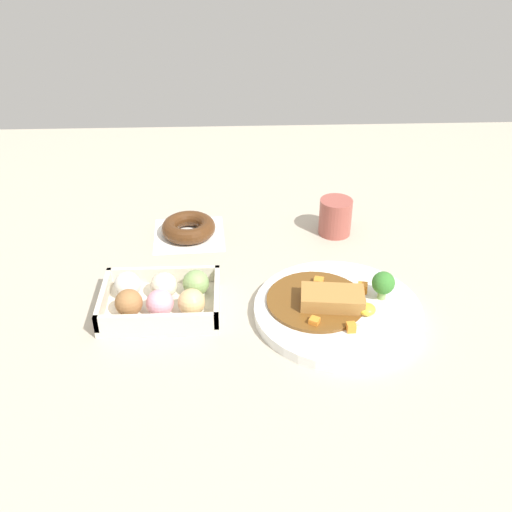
% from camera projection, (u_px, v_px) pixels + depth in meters
% --- Properties ---
extents(ground_plane, '(1.60, 1.60, 0.00)m').
position_uv_depth(ground_plane, '(256.00, 283.00, 1.11)').
color(ground_plane, '#B2A893').
extents(curry_plate, '(0.28, 0.28, 0.07)m').
position_uv_depth(curry_plate, '(337.00, 308.00, 1.02)').
color(curry_plate, white).
rests_on(curry_plate, ground_plane).
extents(donut_box, '(0.20, 0.14, 0.06)m').
position_uv_depth(donut_box, '(161.00, 298.00, 1.03)').
color(donut_box, beige).
rests_on(donut_box, ground_plane).
extents(chocolate_ring_donut, '(0.15, 0.15, 0.03)m').
position_uv_depth(chocolate_ring_donut, '(189.00, 228.00, 1.24)').
color(chocolate_ring_donut, white).
rests_on(chocolate_ring_donut, ground_plane).
extents(coffee_mug, '(0.07, 0.07, 0.08)m').
position_uv_depth(coffee_mug, '(335.00, 217.00, 1.24)').
color(coffee_mug, '#9E4C42').
rests_on(coffee_mug, ground_plane).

